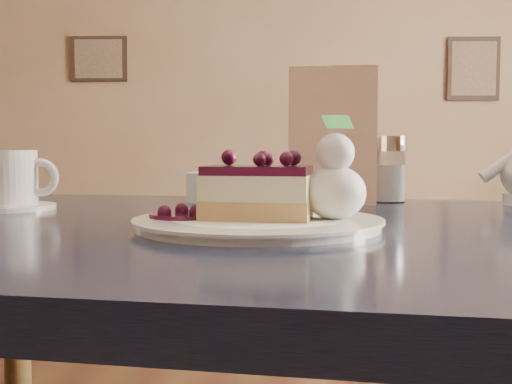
{
  "coord_description": "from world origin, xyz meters",
  "views": [
    {
      "loc": [
        0.11,
        -0.74,
        0.92
      ],
      "look_at": [
        0.08,
        -0.03,
        0.87
      ],
      "focal_mm": 45.0,
      "sensor_mm": 36.0,
      "label": 1
    }
  ],
  "objects_px": {
    "dessert_plate": "(258,224)",
    "main_table": "(265,288)",
    "coffee_set": "(12,183)",
    "cheesecake_slice": "(258,193)"
  },
  "relations": [
    {
      "from": "main_table",
      "to": "coffee_set",
      "type": "xyz_separation_m",
      "value": [
        -0.41,
        0.18,
        0.13
      ]
    },
    {
      "from": "coffee_set",
      "to": "dessert_plate",
      "type": "bearing_deg",
      "value": -29.71
    },
    {
      "from": "cheesecake_slice",
      "to": "coffee_set",
      "type": "bearing_deg",
      "value": 158.8
    },
    {
      "from": "coffee_set",
      "to": "cheesecake_slice",
      "type": "bearing_deg",
      "value": -29.71
    },
    {
      "from": "main_table",
      "to": "dessert_plate",
      "type": "xyz_separation_m",
      "value": [
        -0.01,
        -0.05,
        0.09
      ]
    },
    {
      "from": "dessert_plate",
      "to": "main_table",
      "type": "bearing_deg",
      "value": 81.49
    },
    {
      "from": "main_table",
      "to": "dessert_plate",
      "type": "bearing_deg",
      "value": -90.0
    },
    {
      "from": "dessert_plate",
      "to": "cheesecake_slice",
      "type": "distance_m",
      "value": 0.04
    },
    {
      "from": "main_table",
      "to": "coffee_set",
      "type": "bearing_deg",
      "value": 165.31
    },
    {
      "from": "cheesecake_slice",
      "to": "coffee_set",
      "type": "xyz_separation_m",
      "value": [
        -0.4,
        0.23,
        -0.0
      ]
    }
  ]
}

